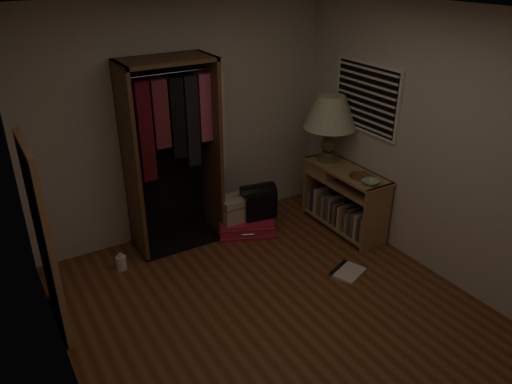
% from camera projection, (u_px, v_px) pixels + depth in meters
% --- Properties ---
extents(ground, '(4.00, 4.00, 0.00)m').
position_uv_depth(ground, '(282.00, 319.00, 4.48)').
color(ground, brown).
rests_on(ground, ground).
extents(room_walls, '(3.52, 4.02, 2.60)m').
position_uv_depth(room_walls, '(291.00, 161.00, 3.89)').
color(room_walls, beige).
rests_on(room_walls, ground).
extents(console_bookshelf, '(0.42, 1.12, 0.75)m').
position_uv_depth(console_bookshelf, '(342.00, 197.00, 5.83)').
color(console_bookshelf, '#99754A').
rests_on(console_bookshelf, ground).
extents(open_wardrobe, '(1.07, 0.50, 2.05)m').
position_uv_depth(open_wardrobe, '(175.00, 137.00, 5.21)').
color(open_wardrobe, brown).
rests_on(open_wardrobe, ground).
extents(floor_mirror, '(0.06, 0.80, 1.70)m').
position_uv_depth(floor_mirror, '(44.00, 240.00, 4.09)').
color(floor_mirror, '#AC7E53').
rests_on(floor_mirror, ground).
extents(pink_suitcase, '(0.77, 0.68, 0.20)m').
position_uv_depth(pink_suitcase, '(246.00, 225.00, 5.83)').
color(pink_suitcase, '#D61A45').
rests_on(pink_suitcase, ground).
extents(train_case, '(0.41, 0.29, 0.29)m').
position_uv_depth(train_case, '(237.00, 207.00, 5.70)').
color(train_case, '#B7AD8C').
rests_on(train_case, pink_suitcase).
extents(black_bag, '(0.41, 0.30, 0.41)m').
position_uv_depth(black_bag, '(258.00, 200.00, 5.72)').
color(black_bag, black).
rests_on(black_bag, pink_suitcase).
extents(table_lamp, '(0.77, 0.77, 0.77)m').
position_uv_depth(table_lamp, '(331.00, 113.00, 5.67)').
color(table_lamp, '#4A5026').
rests_on(table_lamp, console_bookshelf).
extents(brass_tray, '(0.34, 0.34, 0.02)m').
position_uv_depth(brass_tray, '(361.00, 176.00, 5.46)').
color(brass_tray, '#A47A3F').
rests_on(brass_tray, console_bookshelf).
extents(ceramic_bowl, '(0.19, 0.19, 0.04)m').
position_uv_depth(ceramic_bowl, '(371.00, 182.00, 5.28)').
color(ceramic_bowl, '#98B69A').
rests_on(ceramic_bowl, console_bookshelf).
extents(white_jug, '(0.11, 0.11, 0.19)m').
position_uv_depth(white_jug, '(121.00, 263.00, 5.15)').
color(white_jug, white).
rests_on(white_jug, ground).
extents(floor_book, '(0.40, 0.36, 0.03)m').
position_uv_depth(floor_book, '(346.00, 271.00, 5.12)').
color(floor_book, '#ECE1C6').
rests_on(floor_book, ground).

